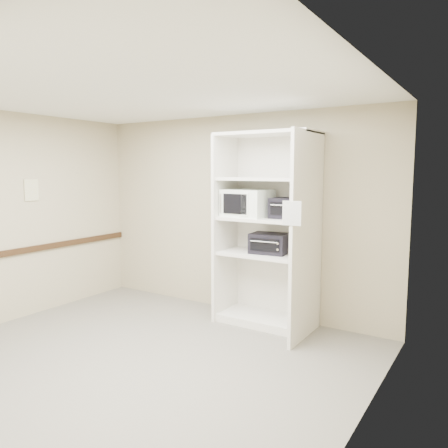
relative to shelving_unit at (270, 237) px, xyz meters
The scene contains 12 objects.
floor 2.15m from the shelving_unit, 111.36° to the right, with size 4.50×4.00×0.01m, color slate.
ceiling 2.41m from the shelving_unit, 111.36° to the right, with size 4.50×4.00×0.01m, color white.
wall_back 0.76m from the shelving_unit, 155.96° to the left, with size 4.50×0.02×2.70m, color tan.
wall_left 3.38m from the shelving_unit, 149.71° to the right, with size 0.02×4.00×2.70m, color tan.
wall_right 2.34m from the shelving_unit, 47.07° to the right, with size 0.02×4.00×2.70m, color tan.
shelving_unit is the anchor object (origin of this frame).
microwave 0.52m from the shelving_unit, behind, with size 0.57×0.44×0.34m, color white.
toaster_oven_upper 0.44m from the shelving_unit, 13.01° to the left, with size 0.44×0.33×0.25m, color black.
toaster_oven_lower 0.09m from the shelving_unit, 120.49° to the left, with size 0.45×0.34×0.25m, color black.
paper_sign 0.92m from the shelving_unit, 48.06° to the right, with size 0.20×0.01×0.26m, color white.
chair_rail 3.37m from the shelving_unit, 149.52° to the right, with size 0.04×3.98×0.08m, color black.
wall_poster 3.23m from the shelving_unit, 155.87° to the right, with size 0.01×0.21×0.29m, color silver.
Camera 1 is at (3.07, -3.15, 1.94)m, focal length 35.00 mm.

